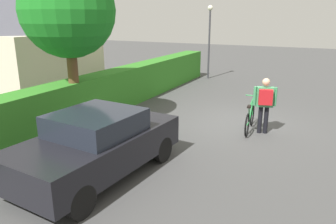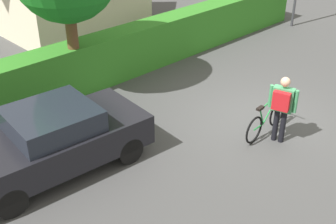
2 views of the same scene
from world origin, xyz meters
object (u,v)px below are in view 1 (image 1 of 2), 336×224
object	(u,v)px
bicycle	(250,118)
tree_kerbside	(68,11)
person_rider	(265,101)
parked_car_near	(97,144)
street_lamp	(210,32)

from	to	relation	value
bicycle	tree_kerbside	bearing A→B (deg)	113.60
person_rider	bicycle	bearing A→B (deg)	78.83
parked_car_near	street_lamp	bearing A→B (deg)	8.22
parked_car_near	street_lamp	xyz separation A→B (m)	(12.34, 1.78, 1.85)
parked_car_near	bicycle	distance (m)	5.07
parked_car_near	street_lamp	distance (m)	12.60
parked_car_near	person_rider	world-z (taller)	person_rider
tree_kerbside	person_rider	bearing A→B (deg)	-68.78
parked_car_near	person_rider	xyz separation A→B (m)	(4.40, -2.76, 0.27)
tree_kerbside	street_lamp	bearing A→B (deg)	-4.86
street_lamp	person_rider	bearing A→B (deg)	-150.22
bicycle	street_lamp	xyz separation A→B (m)	(7.86, 4.13, 2.22)
parked_car_near	tree_kerbside	size ratio (longest dim) A/B	0.83
street_lamp	tree_kerbside	xyz separation A→B (m)	(-10.03, 0.85, 0.96)
street_lamp	tree_kerbside	bearing A→B (deg)	175.14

